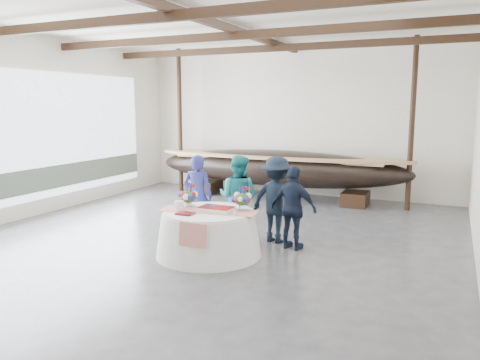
% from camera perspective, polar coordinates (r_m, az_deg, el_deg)
% --- Properties ---
extents(floor, '(10.00, 12.00, 0.01)m').
position_cam_1_polar(floor, '(9.58, -4.70, -7.70)').
color(floor, '#3D3D42').
rests_on(floor, ground).
extents(wall_back, '(10.00, 0.02, 4.50)m').
position_cam_1_polar(wall_back, '(14.70, 6.76, 7.07)').
color(wall_back, silver).
rests_on(wall_back, ground).
extents(wall_left, '(0.02, 12.00, 4.50)m').
position_cam_1_polar(wall_left, '(12.42, -25.52, 5.87)').
color(wall_left, silver).
rests_on(wall_left, ground).
extents(ceiling, '(10.00, 12.00, 0.01)m').
position_cam_1_polar(ceiling, '(9.33, -5.08, 19.80)').
color(ceiling, white).
rests_on(ceiling, wall_back).
extents(pavilion_structure, '(9.80, 11.76, 4.50)m').
position_cam_1_polar(pavilion_structure, '(9.98, -2.57, 16.24)').
color(pavilion_structure, black).
rests_on(pavilion_structure, ground).
extents(open_bay, '(0.03, 7.00, 3.20)m').
position_cam_1_polar(open_bay, '(13.07, -21.90, 4.36)').
color(open_bay, silver).
rests_on(open_bay, ground).
extents(longboat_display, '(7.76, 1.55, 1.46)m').
position_cam_1_polar(longboat_display, '(13.84, 4.49, 1.49)').
color(longboat_display, black).
rests_on(longboat_display, ground).
extents(banquet_table, '(1.96, 1.96, 0.84)m').
position_cam_1_polar(banquet_table, '(8.75, -3.83, -6.46)').
color(banquet_table, silver).
rests_on(banquet_table, ground).
extents(tabletop_items, '(1.88, 1.01, 0.40)m').
position_cam_1_polar(tabletop_items, '(8.76, -3.55, -2.61)').
color(tabletop_items, red).
rests_on(tabletop_items, banquet_table).
extents(guest_woman_blue, '(0.70, 0.53, 1.74)m').
position_cam_1_polar(guest_woman_blue, '(9.95, -5.15, -1.89)').
color(guest_woman_blue, navy).
rests_on(guest_woman_blue, ground).
extents(guest_woman_teal, '(0.86, 0.68, 1.75)m').
position_cam_1_polar(guest_woman_teal, '(9.71, -0.25, -2.09)').
color(guest_woman_teal, teal).
rests_on(guest_woman_teal, ground).
extents(guest_man_left, '(1.24, 0.87, 1.75)m').
position_cam_1_polar(guest_man_left, '(9.49, 4.45, -2.39)').
color(guest_man_left, black).
rests_on(guest_man_left, ground).
extents(guest_man_right, '(1.00, 0.55, 1.62)m').
position_cam_1_polar(guest_man_right, '(9.05, 6.54, -3.41)').
color(guest_man_right, '#141C30').
rests_on(guest_man_right, ground).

